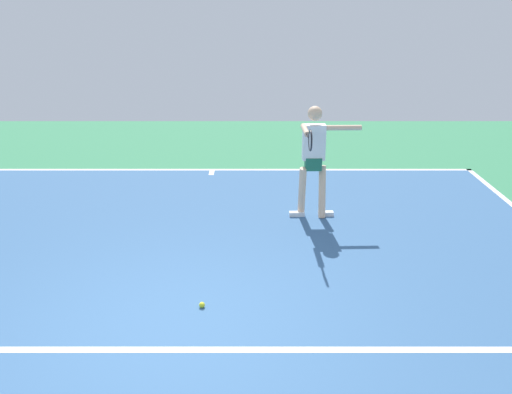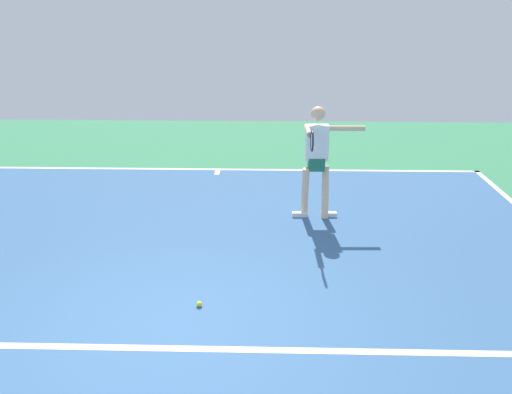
% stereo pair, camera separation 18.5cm
% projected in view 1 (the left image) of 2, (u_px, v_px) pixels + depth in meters
% --- Properties ---
extents(ground_plane, '(20.70, 20.70, 0.00)m').
position_uv_depth(ground_plane, '(172.00, 331.00, 5.81)').
color(ground_plane, '#388456').
extents(court_surface, '(10.41, 11.54, 0.00)m').
position_uv_depth(court_surface, '(172.00, 331.00, 5.81)').
color(court_surface, '#38608E').
rests_on(court_surface, ground_plane).
extents(court_line_baseline_near, '(10.41, 0.10, 0.01)m').
position_uv_depth(court_line_baseline_near, '(212.00, 170.00, 11.19)').
color(court_line_baseline_near, white).
rests_on(court_line_baseline_near, ground_plane).
extents(court_line_service, '(7.81, 0.10, 0.01)m').
position_uv_depth(court_line_service, '(167.00, 350.00, 5.49)').
color(court_line_service, white).
rests_on(court_line_service, ground_plane).
extents(court_line_centre_mark, '(0.10, 0.30, 0.01)m').
position_uv_depth(court_line_centre_mark, '(212.00, 173.00, 11.00)').
color(court_line_centre_mark, white).
rests_on(court_line_centre_mark, ground_plane).
extents(tennis_player, '(1.06, 1.18, 1.76)m').
position_uv_depth(tennis_player, '(314.00, 155.00, 8.47)').
color(tennis_player, beige).
rests_on(tennis_player, ground_plane).
extents(tennis_ball_far_corner, '(0.07, 0.07, 0.07)m').
position_uv_depth(tennis_ball_far_corner, '(202.00, 305.00, 6.23)').
color(tennis_ball_far_corner, yellow).
rests_on(tennis_ball_far_corner, ground_plane).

